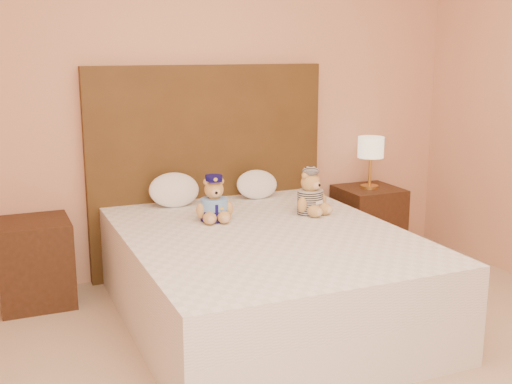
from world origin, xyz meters
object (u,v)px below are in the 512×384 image
at_px(lamp, 371,150).
at_px(teddy_prisoner, 310,192).
at_px(pillow_left, 174,188).
at_px(bed, 264,276).
at_px(nightstand_left, 35,262).
at_px(teddy_police, 214,198).
at_px(pillow_right, 257,183).
at_px(nightstand_right, 368,222).

height_order(lamp, teddy_prisoner, lamp).
bearing_deg(pillow_left, bed, -69.48).
xyz_separation_m(bed, lamp, (1.25, 0.80, 0.57)).
xyz_separation_m(lamp, pillow_left, (-1.56, 0.03, -0.17)).
distance_m(nightstand_left, lamp, 2.56).
xyz_separation_m(nightstand_left, pillow_left, (0.94, 0.03, 0.40)).
distance_m(bed, lamp, 1.59).
xyz_separation_m(bed, teddy_prisoner, (0.45, 0.28, 0.42)).
xyz_separation_m(teddy_police, pillow_right, (0.49, 0.47, -0.03)).
relative_size(nightstand_right, pillow_right, 1.76).
distance_m(lamp, pillow_left, 1.57).
distance_m(teddy_police, pillow_left, 0.49).
bearing_deg(bed, nightstand_right, 32.62).
bearing_deg(lamp, teddy_police, -162.94).
bearing_deg(pillow_right, teddy_police, -136.39).
bearing_deg(pillow_right, lamp, -1.83).
bearing_deg(nightstand_right, pillow_right, 178.17).
height_order(nightstand_right, teddy_police, teddy_police).
bearing_deg(bed, teddy_prisoner, 31.45).
xyz_separation_m(lamp, teddy_police, (-1.43, -0.44, -0.15)).
height_order(nightstand_left, teddy_prisoner, teddy_prisoner).
bearing_deg(pillow_left, lamp, -1.10).
xyz_separation_m(nightstand_right, pillow_left, (-1.56, 0.03, 0.40)).
xyz_separation_m(bed, teddy_police, (-0.18, 0.36, 0.42)).
bearing_deg(teddy_police, pillow_right, 51.40).
height_order(nightstand_left, pillow_left, pillow_left).
bearing_deg(nightstand_right, lamp, 180.00).
height_order(lamp, pillow_left, lamp).
distance_m(bed, nightstand_right, 1.48).
xyz_separation_m(teddy_prisoner, pillow_right, (-0.14, 0.55, -0.04)).
height_order(teddy_prisoner, pillow_left, teddy_prisoner).
distance_m(nightstand_right, pillow_left, 1.61).
bearing_deg(teddy_police, pillow_left, 112.77).
xyz_separation_m(nightstand_left, teddy_police, (1.07, -0.44, 0.42)).
xyz_separation_m(nightstand_right, pillow_right, (-0.94, 0.03, 0.39)).
relative_size(nightstand_left, teddy_police, 1.91).
bearing_deg(nightstand_right, pillow_left, 178.90).
bearing_deg(nightstand_left, teddy_police, -22.46).
relative_size(nightstand_right, teddy_police, 1.91).
distance_m(bed, teddy_police, 0.58).
height_order(teddy_police, teddy_prisoner, teddy_prisoner).
relative_size(teddy_prisoner, pillow_right, 0.94).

